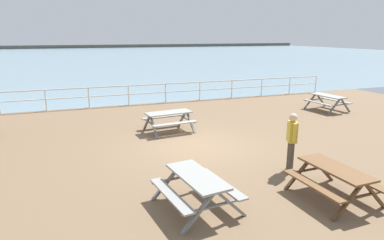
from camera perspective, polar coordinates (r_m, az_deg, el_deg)
ground_plane at (r=11.70m, az=0.78°, el=-4.80°), size 30.00×24.00×0.20m
sea_band at (r=63.31m, az=-16.67°, el=10.41°), size 142.00×90.00×0.01m
distant_shoreline at (r=106.21m, az=-18.24°, el=11.66°), size 142.00×6.00×1.80m
seaward_railing at (r=18.74m, az=-7.66°, el=5.08°), size 23.07×0.07×1.08m
picnic_table_mid_centre at (r=8.50m, az=23.22°, el=-8.65°), size 1.61×1.86×0.80m
picnic_table_far_left at (r=13.25m, az=-3.99°, el=0.56°), size 1.96×1.72×0.80m
picnic_table_far_right at (r=18.26m, az=22.18°, el=3.35°), size 1.71×1.95×0.80m
picnic_table_seaward at (r=7.43m, az=0.82°, el=-10.78°), size 1.74×1.98×0.80m
visitor at (r=9.67m, az=16.70°, el=-3.04°), size 0.33×0.50×1.66m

